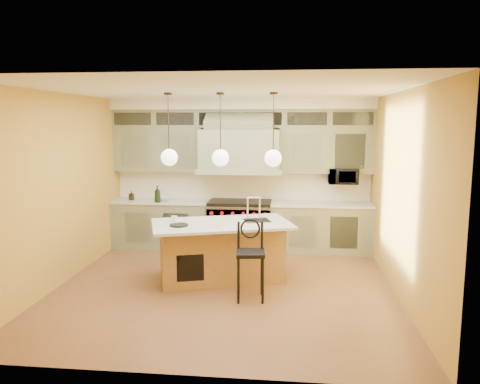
# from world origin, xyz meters

# --- Properties ---
(floor) EXTENTS (5.00, 5.00, 0.00)m
(floor) POSITION_xyz_m (0.00, 0.00, 0.00)
(floor) COLOR brown
(floor) RESTS_ON ground
(ceiling) EXTENTS (5.00, 5.00, 0.00)m
(ceiling) POSITION_xyz_m (0.00, 0.00, 2.90)
(ceiling) COLOR white
(ceiling) RESTS_ON wall_back
(wall_back) EXTENTS (5.00, 0.00, 5.00)m
(wall_back) POSITION_xyz_m (0.00, 2.50, 1.45)
(wall_back) COLOR gold
(wall_back) RESTS_ON ground
(wall_front) EXTENTS (5.00, 0.00, 5.00)m
(wall_front) POSITION_xyz_m (0.00, -2.50, 1.45)
(wall_front) COLOR gold
(wall_front) RESTS_ON ground
(wall_left) EXTENTS (0.00, 5.00, 5.00)m
(wall_left) POSITION_xyz_m (-2.50, 0.00, 1.45)
(wall_left) COLOR gold
(wall_left) RESTS_ON ground
(wall_right) EXTENTS (0.00, 5.00, 5.00)m
(wall_right) POSITION_xyz_m (2.50, 0.00, 1.45)
(wall_right) COLOR gold
(wall_right) RESTS_ON ground
(back_cabinetry) EXTENTS (5.00, 0.77, 2.90)m
(back_cabinetry) POSITION_xyz_m (0.00, 2.23, 1.43)
(back_cabinetry) COLOR gray
(back_cabinetry) RESTS_ON floor
(range) EXTENTS (1.20, 0.74, 0.96)m
(range) POSITION_xyz_m (0.00, 2.14, 0.49)
(range) COLOR silver
(range) RESTS_ON floor
(kitchen_island) EXTENTS (2.35, 1.73, 1.35)m
(kitchen_island) POSITION_xyz_m (-0.10, 0.37, 0.47)
(kitchen_island) COLOR olive
(kitchen_island) RESTS_ON floor
(counter_stool) EXTENTS (0.43, 0.43, 1.12)m
(counter_stool) POSITION_xyz_m (0.42, -0.40, 0.63)
(counter_stool) COLOR black
(counter_stool) RESTS_ON floor
(microwave) EXTENTS (0.54, 0.37, 0.30)m
(microwave) POSITION_xyz_m (1.95, 2.25, 1.45)
(microwave) COLOR black
(microwave) RESTS_ON back_cabinetry
(oil_bottle_a) EXTENTS (0.13, 0.13, 0.32)m
(oil_bottle_a) POSITION_xyz_m (-1.56, 1.92, 1.10)
(oil_bottle_a) COLOR black
(oil_bottle_a) RESTS_ON back_cabinetry
(oil_bottle_b) EXTENTS (0.10, 0.10, 0.19)m
(oil_bottle_b) POSITION_xyz_m (-2.16, 2.15, 1.03)
(oil_bottle_b) COLOR black
(oil_bottle_b) RESTS_ON back_cabinetry
(fruit_bowl) EXTENTS (0.32, 0.32, 0.07)m
(fruit_bowl) POSITION_xyz_m (-1.51, 2.15, 0.98)
(fruit_bowl) COLOR silver
(fruit_bowl) RESTS_ON back_cabinetry
(cup) EXTENTS (0.10, 0.10, 0.09)m
(cup) POSITION_xyz_m (-0.85, 0.34, 0.96)
(cup) COLOR silver
(cup) RESTS_ON kitchen_island
(pendant_left) EXTENTS (0.26, 0.26, 1.11)m
(pendant_left) POSITION_xyz_m (-0.91, 0.37, 1.95)
(pendant_left) COLOR #2D2319
(pendant_left) RESTS_ON ceiling
(pendant_center) EXTENTS (0.26, 0.26, 1.11)m
(pendant_center) POSITION_xyz_m (-0.11, 0.37, 1.95)
(pendant_center) COLOR #2D2319
(pendant_center) RESTS_ON ceiling
(pendant_right) EXTENTS (0.26, 0.26, 1.11)m
(pendant_right) POSITION_xyz_m (0.69, 0.37, 1.95)
(pendant_right) COLOR #2D2319
(pendant_right) RESTS_ON ceiling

